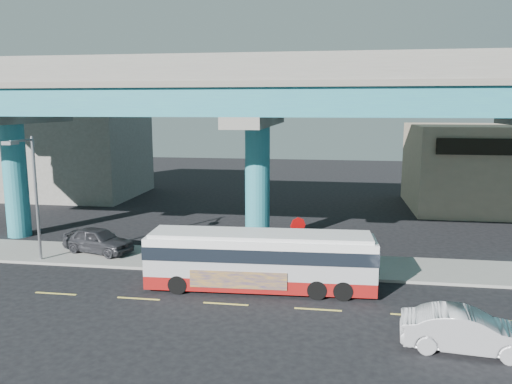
# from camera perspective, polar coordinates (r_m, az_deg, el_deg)

# --- Properties ---
(ground) EXTENTS (120.00, 120.00, 0.00)m
(ground) POSITION_cam_1_polar(r_m,az_deg,el_deg) (22.61, -3.31, -12.37)
(ground) COLOR black
(ground) RESTS_ON ground
(sidewalk) EXTENTS (70.00, 4.00, 0.15)m
(sidewalk) POSITION_cam_1_polar(r_m,az_deg,el_deg) (27.66, -0.92, -7.98)
(sidewalk) COLOR gray
(sidewalk) RESTS_ON ground
(lane_markings) EXTENTS (58.00, 0.12, 0.01)m
(lane_markings) POSITION_cam_1_polar(r_m,az_deg,el_deg) (22.34, -3.47, -12.64)
(lane_markings) COLOR #D8C64C
(lane_markings) RESTS_ON ground
(viaduct) EXTENTS (52.00, 12.40, 11.70)m
(viaduct) POSITION_cam_1_polar(r_m,az_deg,el_deg) (29.91, 0.21, 10.98)
(viaduct) COLOR #236886
(viaduct) RESTS_ON ground
(building_beige) EXTENTS (14.00, 10.23, 7.00)m
(building_beige) POSITION_cam_1_polar(r_m,az_deg,el_deg) (45.79, 25.93, 2.53)
(building_beige) COLOR tan
(building_beige) RESTS_ON ground
(building_concrete) EXTENTS (12.00, 10.00, 9.00)m
(building_concrete) POSITION_cam_1_polar(r_m,az_deg,el_deg) (50.90, -20.06, 4.68)
(building_concrete) COLOR gray
(building_concrete) RESTS_ON ground
(transit_bus) EXTENTS (10.77, 2.77, 2.74)m
(transit_bus) POSITION_cam_1_polar(r_m,az_deg,el_deg) (23.50, 0.51, -7.59)
(transit_bus) COLOR maroon
(transit_bus) RESTS_ON ground
(sedan) EXTENTS (2.53, 4.82, 1.48)m
(sedan) POSITION_cam_1_polar(r_m,az_deg,el_deg) (19.61, 22.92, -14.41)
(sedan) COLOR #AFAFB4
(sedan) RESTS_ON ground
(parked_car) EXTENTS (3.93, 5.16, 1.45)m
(parked_car) POSITION_cam_1_polar(r_m,az_deg,el_deg) (30.34, -17.59, -5.26)
(parked_car) COLOR #313136
(parked_car) RESTS_ON sidewalk
(street_lamp) EXTENTS (0.50, 2.27, 6.80)m
(street_lamp) POSITION_cam_1_polar(r_m,az_deg,el_deg) (28.95, -24.50, 1.19)
(street_lamp) COLOR gray
(street_lamp) RESTS_ON sidewalk
(stop_sign) EXTENTS (0.74, 0.46, 2.83)m
(stop_sign) POSITION_cam_1_polar(r_m,az_deg,el_deg) (25.49, 4.80, -4.57)
(stop_sign) COLOR gray
(stop_sign) RESTS_ON sidewalk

